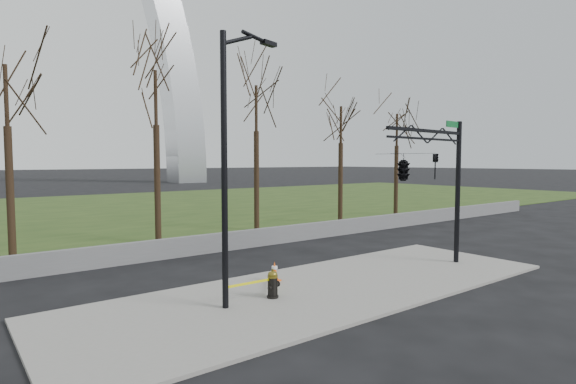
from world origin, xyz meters
TOP-DOWN VIEW (x-y plane):
  - ground at (0.00, 0.00)m, footprint 500.00×500.00m
  - sidewalk at (0.00, 0.00)m, footprint 18.00×6.00m
  - grass_strip at (0.00, 30.00)m, footprint 120.00×40.00m
  - guardrail at (0.00, 8.00)m, footprint 60.00×0.30m
  - tree_row at (-1.20, 12.00)m, footprint 43.59×4.00m
  - fire_hydrant at (-2.12, 0.13)m, footprint 0.56×0.39m
  - traffic_cone at (-0.92, 1.69)m, footprint 0.43×0.43m
  - street_light at (-3.57, 0.23)m, footprint 2.34×0.80m
  - traffic_signal_mast at (3.74, -0.76)m, footprint 5.09×2.52m
  - caution_tape at (-2.18, 0.56)m, footprint 2.87×1.58m

SIDE VIEW (x-z plane):
  - ground at x=0.00m, z-range 0.00..0.00m
  - grass_strip at x=0.00m, z-range 0.00..0.06m
  - sidewalk at x=0.00m, z-range 0.00..0.10m
  - traffic_cone at x=-0.92m, z-range 0.10..0.79m
  - guardrail at x=0.00m, z-range 0.00..0.90m
  - caution_tape at x=-2.18m, z-range 0.26..0.72m
  - fire_hydrant at x=-2.12m, z-range 0.06..0.97m
  - traffic_signal_mast at x=3.74m, z-range 1.15..7.15m
  - street_light at x=-3.57m, z-range 0.59..8.80m
  - tree_row at x=-1.20m, z-range 0.00..9.62m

